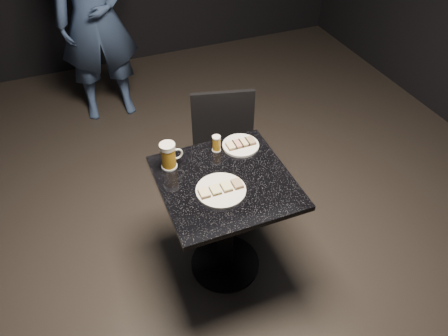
% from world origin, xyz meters
% --- Properties ---
extents(floor, '(6.00, 6.00, 0.00)m').
position_xyz_m(floor, '(0.00, 0.00, 0.00)').
color(floor, black).
rests_on(floor, ground).
extents(plate_large, '(0.26, 0.26, 0.01)m').
position_xyz_m(plate_large, '(-0.05, -0.07, 0.76)').
color(plate_large, white).
rests_on(plate_large, table).
extents(plate_small, '(0.21, 0.21, 0.01)m').
position_xyz_m(plate_small, '(0.19, 0.24, 0.76)').
color(plate_small, white).
rests_on(plate_small, table).
extents(patron, '(0.67, 0.45, 1.81)m').
position_xyz_m(patron, '(-0.33, 2.05, 0.91)').
color(patron, navy).
rests_on(patron, floor).
extents(table, '(0.70, 0.70, 0.75)m').
position_xyz_m(table, '(0.00, 0.00, 0.51)').
color(table, black).
rests_on(table, floor).
extents(beer_mug, '(0.13, 0.09, 0.16)m').
position_xyz_m(beer_mug, '(-0.25, 0.22, 0.83)').
color(beer_mug, white).
rests_on(beer_mug, table).
extents(beer_tumbler, '(0.05, 0.05, 0.10)m').
position_xyz_m(beer_tumbler, '(0.05, 0.26, 0.80)').
color(beer_tumbler, white).
rests_on(beer_tumbler, table).
extents(chair, '(0.51, 0.51, 0.88)m').
position_xyz_m(chair, '(0.21, 0.52, 0.50)').
color(chair, black).
rests_on(chair, floor).
extents(canapes_on_plate_large, '(0.23, 0.07, 0.02)m').
position_xyz_m(canapes_on_plate_large, '(-0.05, -0.07, 0.77)').
color(canapes_on_plate_large, '#4C3521').
rests_on(canapes_on_plate_large, plate_large).
extents(canapes_on_plate_small, '(0.17, 0.07, 0.02)m').
position_xyz_m(canapes_on_plate_small, '(0.19, 0.24, 0.77)').
color(canapes_on_plate_small, '#4C3521').
rests_on(canapes_on_plate_small, plate_small).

